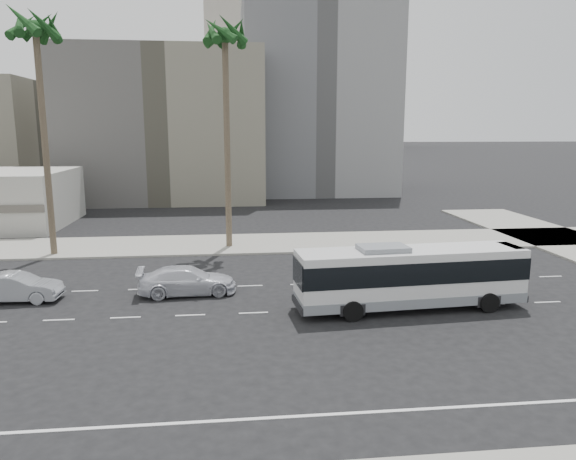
{
  "coord_description": "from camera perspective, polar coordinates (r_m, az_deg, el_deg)",
  "views": [
    {
      "loc": [
        -3.95,
        -24.28,
        8.67
      ],
      "look_at": [
        -0.9,
        4.0,
        3.27
      ],
      "focal_mm": 33.05,
      "sensor_mm": 36.0,
      "label": 1
    }
  ],
  "objects": [
    {
      "name": "ground",
      "position": [
        26.09,
        2.94,
        -8.68
      ],
      "size": [
        700.0,
        700.0,
        0.0
      ],
      "primitive_type": "plane",
      "color": "black",
      "rests_on": "ground"
    },
    {
      "name": "sidewalk_north",
      "position": [
        40.89,
        -0.48,
        -1.38
      ],
      "size": [
        120.0,
        7.0,
        0.15
      ],
      "primitive_type": "cube",
      "color": "gray",
      "rests_on": "ground"
    },
    {
      "name": "midrise_beige_west",
      "position": [
        69.75,
        -13.02,
        10.76
      ],
      "size": [
        24.0,
        18.0,
        18.0
      ],
      "primitive_type": "cube",
      "color": "#5F5C56",
      "rests_on": "ground"
    },
    {
      "name": "midrise_gray_center",
      "position": [
        77.33,
        2.83,
        13.95
      ],
      "size": [
        20.0,
        20.0,
        26.0
      ],
      "primitive_type": "cube",
      "color": "slate",
      "rests_on": "ground"
    },
    {
      "name": "civic_tower",
      "position": [
        275.94,
        -5.97,
        16.98
      ],
      "size": [
        42.0,
        42.0,
        129.0
      ],
      "color": "beige",
      "rests_on": "ground"
    },
    {
      "name": "highrise_right",
      "position": [
        260.29,
        4.92,
        16.52
      ],
      "size": [
        26.0,
        26.0,
        70.0
      ],
      "primitive_type": "cube",
      "color": "slate",
      "rests_on": "ground"
    },
    {
      "name": "highrise_far",
      "position": [
        294.52,
        8.69,
        14.79
      ],
      "size": [
        22.0,
        22.0,
        60.0
      ],
      "primitive_type": "cube",
      "color": "slate",
      "rests_on": "ground"
    },
    {
      "name": "city_bus",
      "position": [
        26.58,
        13.02,
        -4.76
      ],
      "size": [
        11.35,
        3.32,
        3.22
      ],
      "rotation": [
        0.0,
        0.0,
        0.07
      ],
      "color": "silver",
      "rests_on": "ground"
    },
    {
      "name": "car_a",
      "position": [
        28.9,
        -10.79,
        -5.35
      ],
      "size": [
        2.5,
        5.32,
        1.5
      ],
      "primitive_type": "imported",
      "rotation": [
        0.0,
        0.0,
        1.65
      ],
      "color": "silver",
      "rests_on": "ground"
    },
    {
      "name": "car_b",
      "position": [
        30.58,
        -27.21,
        -5.52
      ],
      "size": [
        1.73,
        4.5,
        1.46
      ],
      "primitive_type": "imported",
      "rotation": [
        0.0,
        0.0,
        1.53
      ],
      "color": "#94979E",
      "rests_on": "ground"
    },
    {
      "name": "palm_near",
      "position": [
        39.28,
        -6.8,
        19.61
      ],
      "size": [
        4.84,
        4.84,
        16.3
      ],
      "rotation": [
        0.0,
        0.0,
        -0.31
      ],
      "color": "brown",
      "rests_on": "ground"
    },
    {
      "name": "palm_mid",
      "position": [
        40.05,
        -25.51,
        18.51
      ],
      "size": [
        5.32,
        5.32,
        16.42
      ],
      "rotation": [
        0.0,
        0.0,
        0.22
      ],
      "color": "brown",
      "rests_on": "ground"
    }
  ]
}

